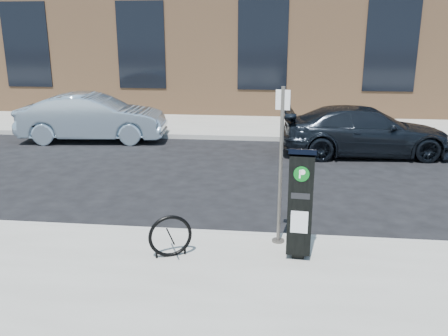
# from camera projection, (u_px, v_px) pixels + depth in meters

# --- Properties ---
(ground) EXTENTS (120.00, 120.00, 0.00)m
(ground) POSITION_uv_depth(u_px,v_px,m) (234.00, 240.00, 8.34)
(ground) COLOR black
(ground) RESTS_ON ground
(sidewalk_far) EXTENTS (60.00, 12.00, 0.15)m
(sidewalk_far) POSITION_uv_depth(u_px,v_px,m) (263.00, 110.00, 21.69)
(sidewalk_far) COLOR gray
(sidewalk_far) RESTS_ON ground
(curb_near) EXTENTS (60.00, 0.12, 0.16)m
(curb_near) POSITION_uv_depth(u_px,v_px,m) (234.00, 236.00, 8.30)
(curb_near) COLOR #9E9B93
(curb_near) RESTS_ON ground
(curb_far) EXTENTS (60.00, 0.12, 0.16)m
(curb_far) POSITION_uv_depth(u_px,v_px,m) (256.00, 138.00, 15.98)
(curb_far) COLOR #9E9B93
(curb_far) RESTS_ON ground
(building) EXTENTS (28.00, 10.05, 8.25)m
(building) POSITION_uv_depth(u_px,v_px,m) (267.00, 19.00, 23.42)
(building) COLOR #956844
(building) RESTS_ON ground
(parking_kiosk) EXTENTS (0.43, 0.39, 1.76)m
(parking_kiosk) POSITION_uv_depth(u_px,v_px,m) (300.00, 202.00, 7.15)
(parking_kiosk) COLOR black
(parking_kiosk) RESTS_ON sidewalk_near
(sign_pole) EXTENTS (0.22, 0.21, 2.58)m
(sign_pole) POSITION_uv_depth(u_px,v_px,m) (281.00, 168.00, 7.57)
(sign_pole) COLOR #59554E
(sign_pole) RESTS_ON sidewalk_near
(bike_rack) EXTENTS (0.65, 0.33, 0.68)m
(bike_rack) POSITION_uv_depth(u_px,v_px,m) (170.00, 236.00, 7.32)
(bike_rack) COLOR black
(bike_rack) RESTS_ON sidewalk_near
(car_silver) EXTENTS (4.92, 2.17, 1.57)m
(car_silver) POSITION_uv_depth(u_px,v_px,m) (93.00, 117.00, 15.78)
(car_silver) COLOR #94ABBD
(car_silver) RESTS_ON ground
(car_dark) EXTENTS (5.07, 2.37, 1.43)m
(car_dark) POSITION_uv_depth(u_px,v_px,m) (365.00, 131.00, 13.95)
(car_dark) COLOR black
(car_dark) RESTS_ON ground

